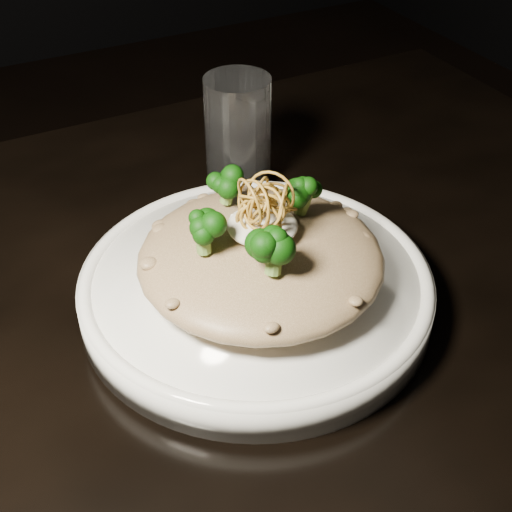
{
  "coord_description": "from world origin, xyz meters",
  "views": [
    {
      "loc": [
        -0.19,
        -0.45,
        1.19
      ],
      "look_at": [
        0.04,
        -0.02,
        0.81
      ],
      "focal_mm": 50.0,
      "sensor_mm": 36.0,
      "label": 1
    }
  ],
  "objects": [
    {
      "name": "shallots",
      "position": [
        0.04,
        -0.02,
        0.87
      ],
      "size": [
        0.06,
        0.06,
        0.04
      ],
      "primitive_type": null,
      "color": "brown",
      "rests_on": "cheese"
    },
    {
      "name": "drinking_glass",
      "position": [
        0.11,
        0.18,
        0.81
      ],
      "size": [
        0.09,
        0.09,
        0.13
      ],
      "primitive_type": "cylinder",
      "rotation": [
        0.0,
        0.0,
        -0.31
      ],
      "color": "silver",
      "rests_on": "table"
    },
    {
      "name": "table",
      "position": [
        0.0,
        0.0,
        0.67
      ],
      "size": [
        1.1,
        0.8,
        0.75
      ],
      "color": "black",
      "rests_on": "ground"
    },
    {
      "name": "cheese",
      "position": [
        0.04,
        -0.02,
        0.84
      ],
      "size": [
        0.06,
        0.06,
        0.02
      ],
      "primitive_type": "ellipsoid",
      "color": "white",
      "rests_on": "risotto"
    },
    {
      "name": "broccoli",
      "position": [
        0.03,
        -0.01,
        0.85
      ],
      "size": [
        0.13,
        0.13,
        0.05
      ],
      "primitive_type": null,
      "color": "black",
      "rests_on": "risotto"
    },
    {
      "name": "risotto",
      "position": [
        0.04,
        -0.02,
        0.81
      ],
      "size": [
        0.22,
        0.22,
        0.05
      ],
      "primitive_type": "ellipsoid",
      "color": "brown",
      "rests_on": "plate"
    },
    {
      "name": "plate",
      "position": [
        0.04,
        -0.02,
        0.77
      ],
      "size": [
        0.32,
        0.32,
        0.03
      ],
      "primitive_type": "cylinder",
      "color": "white",
      "rests_on": "table"
    }
  ]
}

